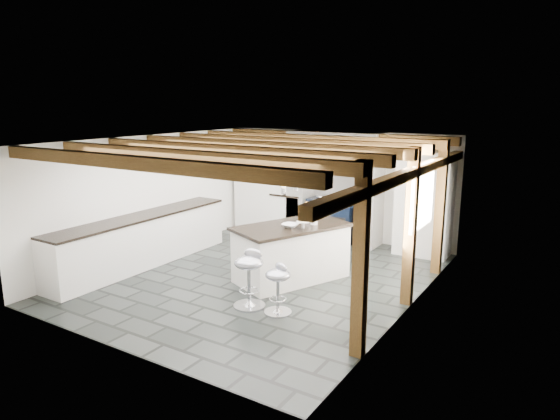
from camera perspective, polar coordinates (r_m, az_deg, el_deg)
The scene contains 6 objects.
ground at distance 8.52m, azimuth -2.01°, elevation -7.66°, with size 6.00×6.00×0.00m, color black.
room_shell at distance 9.70m, azimuth -0.37°, elevation 1.37°, with size 6.00×6.03×6.00m.
range_cooker at distance 10.62m, azimuth 6.06°, elevation -1.04°, with size 1.00×0.63×0.99m.
kitchen_island at distance 8.28m, azimuth 1.33°, elevation -4.80°, with size 1.64×2.11×1.24m.
bar_stool_near at distance 6.99m, azimuth -0.19°, elevation -8.32°, with size 0.46×0.46×0.72m.
bar_stool_far at distance 7.19m, azimuth -3.52°, elevation -7.06°, with size 0.46×0.46×0.86m.
Camera 1 is at (4.49, -6.63, 2.92)m, focal length 32.00 mm.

